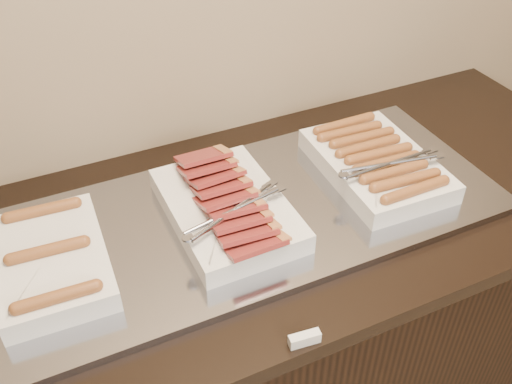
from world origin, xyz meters
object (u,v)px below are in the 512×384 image
dish_center (227,207)px  dish_right (377,163)px  counter (240,341)px  warming_tray (245,215)px  dish_left (52,261)px

dish_center → dish_right: size_ratio=1.03×
dish_center → counter: bearing=9.0°
dish_right → dish_center: bearing=-178.0°
counter → warming_tray: warming_tray is taller
warming_tray → counter: bearing=180.0°
counter → warming_tray: 0.46m
counter → dish_left: size_ratio=6.28×
counter → dish_right: 0.63m
dish_center → dish_right: bearing=-0.4°
counter → dish_center: (-0.02, -0.00, 0.50)m
counter → warming_tray: (0.02, 0.00, 0.46)m
dish_left → dish_center: size_ratio=0.85×
counter → dish_left: (-0.40, -0.00, 0.50)m
counter → dish_center: bearing=-170.6°
dish_center → dish_right: (0.40, -0.00, -0.00)m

